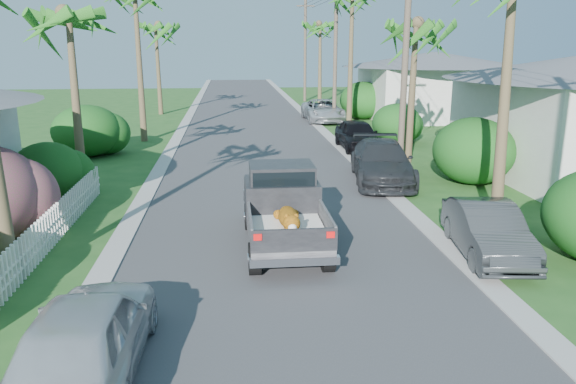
{
  "coord_description": "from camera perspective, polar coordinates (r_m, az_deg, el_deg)",
  "views": [
    {
      "loc": [
        -1.26,
        -8.98,
        5.15
      ],
      "look_at": [
        0.17,
        5.11,
        1.4
      ],
      "focal_mm": 35.0,
      "sensor_mm": 36.0,
      "label": 1
    }
  ],
  "objects": [
    {
      "name": "palm_r_b",
      "position": [
        25.25,
        12.85,
        16.3
      ],
      "size": [
        4.4,
        4.4,
        7.2
      ],
      "color": "brown",
      "rests_on": "ground"
    },
    {
      "name": "parked_car_ln",
      "position": [
        9.57,
        -19.82,
        -13.65
      ],
      "size": [
        1.83,
        4.33,
        1.46
      ],
      "primitive_type": "imported",
      "rotation": [
        0.0,
        0.0,
        3.12
      ],
      "color": "silver",
      "rests_on": "ground"
    },
    {
      "name": "shrub_l_d",
      "position": [
        28.09,
        -19.74,
        5.88
      ],
      "size": [
        3.2,
        3.52,
        2.4
      ],
      "primitive_type": "ellipsoid",
      "color": "#1B4915",
      "rests_on": "ground"
    },
    {
      "name": "parked_car_rn",
      "position": [
        14.79,
        19.6,
        -3.76
      ],
      "size": [
        1.89,
        4.12,
        1.31
      ],
      "primitive_type": "imported",
      "rotation": [
        0.0,
        0.0,
        -0.13
      ],
      "color": "#2F3234",
      "rests_on": "ground"
    },
    {
      "name": "utility_pole_d",
      "position": [
        52.43,
        1.75,
        14.23
      ],
      "size": [
        1.6,
        0.26,
        9.0
      ],
      "color": "brown",
      "rests_on": "ground"
    },
    {
      "name": "utility_pole_c",
      "position": [
        37.62,
        4.84,
        13.95
      ],
      "size": [
        1.6,
        0.26,
        9.0
      ],
      "color": "brown",
      "rests_on": "ground"
    },
    {
      "name": "palm_l_d",
      "position": [
        43.32,
        -13.3,
        16.17
      ],
      "size": [
        4.4,
        4.4,
        7.7
      ],
      "color": "brown",
      "rests_on": "ground"
    },
    {
      "name": "road",
      "position": [
        34.39,
        -3.67,
        6.21
      ],
      "size": [
        8.0,
        100.0,
        0.02
      ],
      "primitive_type": "cube",
      "color": "#38383A",
      "rests_on": "ground"
    },
    {
      "name": "palm_l_b",
      "position": [
        21.72,
        -21.51,
        16.48
      ],
      "size": [
        4.4,
        4.4,
        7.4
      ],
      "color": "brown",
      "rests_on": "ground"
    },
    {
      "name": "palm_r_d",
      "position": [
        49.62,
        3.32,
        16.64
      ],
      "size": [
        4.4,
        4.4,
        8.0
      ],
      "color": "brown",
      "rests_on": "ground"
    },
    {
      "name": "shrub_r_c",
      "position": [
        30.55,
        10.98,
        6.85
      ],
      "size": [
        2.6,
        2.86,
        2.1
      ],
      "primitive_type": "ellipsoid",
      "color": "#1B4915",
      "rests_on": "ground"
    },
    {
      "name": "picket_fence",
      "position": [
        15.93,
        -22.87,
        -3.35
      ],
      "size": [
        0.1,
        11.0,
        1.0
      ],
      "primitive_type": "cube",
      "color": "white",
      "rests_on": "ground"
    },
    {
      "name": "pickup_truck",
      "position": [
        14.91,
        -0.55,
        -1.29
      ],
      "size": [
        1.98,
        5.12,
        2.06
      ],
      "color": "black",
      "rests_on": "ground"
    },
    {
      "name": "parked_car_rf",
      "position": [
        28.31,
        7.07,
        5.75
      ],
      "size": [
        1.77,
        4.34,
        1.47
      ],
      "primitive_type": "imported",
      "rotation": [
        0.0,
        0.0,
        0.01
      ],
      "color": "black",
      "rests_on": "ground"
    },
    {
      "name": "curb_right",
      "position": [
        34.81,
        3.46,
        6.35
      ],
      "size": [
        0.6,
        100.0,
        0.06
      ],
      "primitive_type": "cube",
      "color": "#A5A39E",
      "rests_on": "ground"
    },
    {
      "name": "shrub_l_c",
      "position": [
        20.38,
        -23.22,
        1.86
      ],
      "size": [
        2.4,
        2.64,
        2.0
      ],
      "primitive_type": "ellipsoid",
      "color": "#1B4915",
      "rests_on": "ground"
    },
    {
      "name": "ground",
      "position": [
        10.43,
        1.96,
        -14.77
      ],
      "size": [
        120.0,
        120.0,
        0.0
      ],
      "primitive_type": "plane",
      "color": "#25531F",
      "rests_on": "ground"
    },
    {
      "name": "parked_car_rm",
      "position": [
        21.73,
        9.52,
        2.99
      ],
      "size": [
        2.86,
        5.53,
        1.53
      ],
      "primitive_type": "imported",
      "rotation": [
        0.0,
        0.0,
        -0.14
      ],
      "color": "#282A2D",
      "rests_on": "ground"
    },
    {
      "name": "parked_car_rd",
      "position": [
        38.63,
        3.58,
        8.24
      ],
      "size": [
        2.53,
        5.31,
        1.46
      ],
      "primitive_type": "imported",
      "rotation": [
        0.0,
        0.0,
        0.02
      ],
      "color": "#BABEC2",
      "rests_on": "ground"
    },
    {
      "name": "house_right_far",
      "position": [
        41.62,
        14.47,
        10.2
      ],
      "size": [
        9.0,
        8.0,
        4.6
      ],
      "color": "silver",
      "rests_on": "ground"
    },
    {
      "name": "curb_left",
      "position": [
        34.5,
        -10.87,
        6.03
      ],
      "size": [
        0.6,
        100.0,
        0.06
      ],
      "primitive_type": "cube",
      "color": "#A5A39E",
      "rests_on": "ground"
    },
    {
      "name": "utility_pole_b",
      "position": [
        23.03,
        11.83,
        13.16
      ],
      "size": [
        1.6,
        0.26,
        9.0
      ],
      "color": "brown",
      "rests_on": "ground"
    },
    {
      "name": "shrub_r_d",
      "position": [
        40.25,
        7.61,
        9.22
      ],
      "size": [
        3.2,
        3.52,
        2.6
      ],
      "primitive_type": "ellipsoid",
      "color": "#1B4915",
      "rests_on": "ground"
    },
    {
      "name": "shrub_r_b",
      "position": [
        22.28,
        18.33,
        4.0
      ],
      "size": [
        3.0,
        3.3,
        2.5
      ],
      "primitive_type": "ellipsoid",
      "color": "#1B4915",
      "rests_on": "ground"
    }
  ]
}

